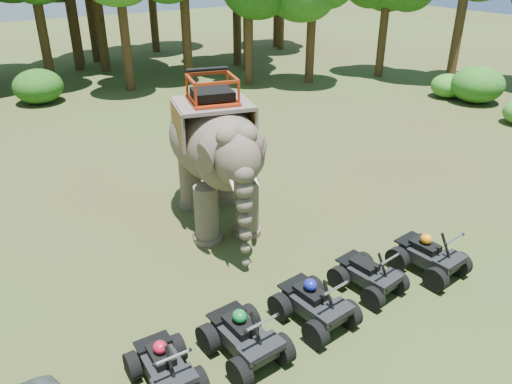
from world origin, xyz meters
TOP-DOWN VIEW (x-y plane):
  - ground at (0.00, 0.00)m, footprint 110.00×110.00m
  - elephant at (0.11, 3.48)m, footprint 3.69×5.80m
  - atv_0 at (-3.96, -1.62)m, footprint 1.22×1.63m
  - atv_1 at (-2.29, -1.81)m, footprint 1.38×1.83m
  - atv_2 at (-0.44, -1.79)m, footprint 1.42×1.85m
  - atv_3 at (1.39, -1.62)m, footprint 1.36×1.75m
  - atv_4 at (3.22, -1.94)m, footprint 1.43×1.86m
  - tree_0 at (0.00, 23.65)m, footprint 6.12×6.12m
  - tree_1 at (3.52, 19.70)m, footprint 5.20×5.20m
  - tree_2 at (7.43, 19.95)m, footprint 6.18×6.18m
  - tree_3 at (10.03, 17.02)m, footprint 4.96×4.96m
  - tree_4 at (13.42, 15.42)m, footprint 5.41×5.41m
  - tree_5 at (18.19, 14.15)m, footprint 5.10×5.10m
  - tree_6 at (20.68, 10.57)m, footprint 6.01×6.01m
  - tree_33 at (18.75, 26.31)m, footprint 5.04×5.04m
  - tree_34 at (3.09, 28.19)m, footprint 5.78×5.78m

SIDE VIEW (x-z plane):
  - ground at x=0.00m, z-range 0.00..0.00m
  - atv_0 at x=-3.96m, z-range 0.00..1.18m
  - atv_3 at x=1.39m, z-range 0.00..1.20m
  - atv_2 at x=-0.44m, z-range 0.00..1.29m
  - atv_4 at x=3.22m, z-range 0.00..1.30m
  - atv_1 at x=-2.29m, z-range 0.00..1.31m
  - elephant at x=0.11m, z-range 0.00..4.50m
  - tree_3 at x=10.03m, z-range 0.00..7.08m
  - tree_33 at x=18.75m, z-range 0.00..7.20m
  - tree_5 at x=18.19m, z-range 0.00..7.28m
  - tree_1 at x=3.52m, z-range 0.00..7.43m
  - tree_4 at x=13.42m, z-range 0.00..7.73m
  - tree_34 at x=3.09m, z-range 0.00..8.26m
  - tree_6 at x=20.68m, z-range 0.00..8.58m
  - tree_0 at x=0.00m, z-range 0.00..8.74m
  - tree_2 at x=7.43m, z-range 0.00..8.83m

